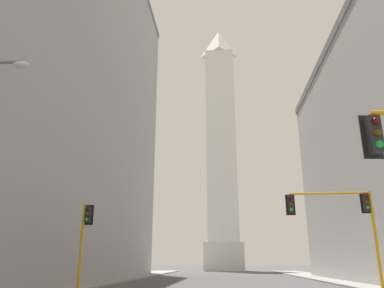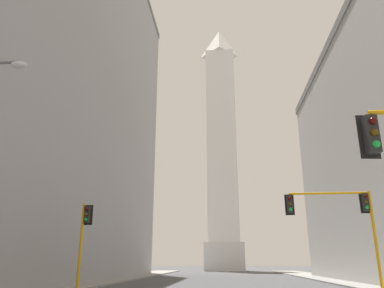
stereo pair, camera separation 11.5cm
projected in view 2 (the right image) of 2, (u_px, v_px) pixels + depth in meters
The scene contains 6 objects.
sidewalk_left at pixel (76, 285), 30.20m from camera, with size 5.00×99.28×0.15m, color gray.
sidewalk_right at pixel (379, 286), 28.26m from camera, with size 5.00×99.28×0.15m, color gray.
building_left at pixel (12, 60), 39.63m from camera, with size 20.37×59.03×44.49m.
obelisk at pixel (222, 145), 87.99m from camera, with size 8.46×8.46×59.08m.
traffic_light_mid_right at pixel (343, 214), 23.27m from camera, with size 5.41×0.51×6.11m.
traffic_light_mid_left at pixel (84, 233), 24.41m from camera, with size 0.79×0.51×5.54m.
Camera 2 is at (0.31, -1.52, 1.85)m, focal length 35.00 mm.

